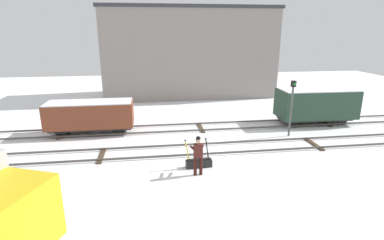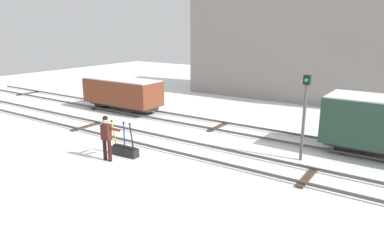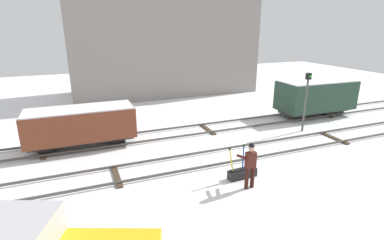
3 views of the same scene
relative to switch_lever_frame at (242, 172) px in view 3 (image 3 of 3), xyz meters
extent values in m
plane|color=white|center=(1.10, 1.95, -0.25)|extent=(60.00, 60.00, 0.00)
cube|color=#4C4742|center=(1.10, 1.23, -0.12)|extent=(44.00, 0.07, 0.10)
cube|color=#4C4742|center=(1.10, 2.67, -0.12)|extent=(44.00, 0.07, 0.10)
cube|color=#423323|center=(-4.76, 1.95, -0.21)|extent=(0.24, 1.94, 0.08)
cube|color=#423323|center=(6.97, 1.95, -0.21)|extent=(0.24, 1.94, 0.08)
cube|color=#4C4742|center=(1.10, 5.09, -0.12)|extent=(44.00, 0.07, 0.10)
cube|color=#4C4742|center=(1.10, 6.53, -0.12)|extent=(44.00, 0.07, 0.10)
cube|color=#423323|center=(-7.70, 5.81, -0.21)|extent=(0.24, 1.94, 0.08)
cube|color=#423323|center=(1.10, 5.81, -0.21)|extent=(0.24, 1.94, 0.08)
cube|color=#423323|center=(9.90, 5.81, -0.21)|extent=(0.24, 1.94, 0.08)
cube|color=black|center=(0.00, 0.00, -0.07)|extent=(1.26, 0.43, 0.36)
cube|color=black|center=(0.00, 0.00, 0.14)|extent=(1.13, 0.26, 0.06)
cylinder|color=yellow|center=(-0.55, -0.03, 0.63)|extent=(0.25, 0.07, 1.04)
sphere|color=black|center=(-0.65, -0.04, 1.15)|extent=(0.09, 0.09, 0.09)
cylinder|color=#1E47B7|center=(0.00, 0.00, 0.64)|extent=(0.06, 0.06, 1.05)
sphere|color=black|center=(0.00, 0.00, 1.16)|extent=(0.09, 0.09, 0.09)
cylinder|color=black|center=(0.40, 0.02, 0.63)|extent=(0.20, 0.07, 1.05)
sphere|color=black|center=(0.33, 0.02, 1.15)|extent=(0.09, 0.09, 0.09)
cylinder|color=#351511|center=(-0.30, -0.80, 0.19)|extent=(0.15, 0.15, 0.87)
cylinder|color=#351511|center=(-0.04, -0.79, 0.19)|extent=(0.15, 0.15, 0.87)
cube|color=#4C1E19|center=(-0.17, -0.80, 0.93)|extent=(0.39, 0.26, 0.62)
sphere|color=tan|center=(-0.17, -0.80, 1.39)|extent=(0.24, 0.24, 0.24)
sphere|color=black|center=(-0.17, -0.80, 1.49)|extent=(0.21, 0.21, 0.21)
cylinder|color=#4C1E19|center=(-0.39, -0.52, 0.97)|extent=(0.14, 0.59, 0.23)
cylinder|color=#4C1E19|center=(0.03, -0.52, 1.02)|extent=(0.14, 0.58, 0.32)
cylinder|color=#4C4C4C|center=(6.21, 3.57, 1.28)|extent=(0.12, 0.12, 3.06)
cube|color=black|center=(6.21, 3.57, 2.99)|extent=(0.24, 0.24, 0.36)
sphere|color=green|center=(6.21, 3.44, 2.99)|extent=(0.14, 0.14, 0.14)
cube|color=gray|center=(1.79, 17.02, 3.81)|extent=(16.09, 6.07, 8.11)
cube|color=#2D2B28|center=(-5.88, 5.81, 0.15)|extent=(4.96, 1.15, 0.20)
cube|color=brown|center=(-5.88, 5.81, 1.00)|extent=(5.22, 1.91, 1.49)
cube|color=silver|center=(-5.88, 5.81, 1.77)|extent=(5.12, 1.83, 0.06)
cylinder|color=black|center=(-7.58, 5.28, 0.10)|extent=(0.70, 0.10, 0.70)
cylinder|color=black|center=(-7.58, 6.33, 0.10)|extent=(0.70, 0.10, 0.70)
cylinder|color=black|center=(-4.19, 5.28, 0.10)|extent=(0.70, 0.10, 0.70)
cylinder|color=black|center=(-4.19, 6.33, 0.10)|extent=(0.70, 0.10, 0.70)
cube|color=#2D2B28|center=(9.13, 5.81, 0.15)|extent=(4.95, 1.45, 0.20)
cube|color=#284233|center=(9.13, 5.81, 1.20)|extent=(5.22, 2.35, 1.89)
cube|color=white|center=(9.13, 5.81, 2.17)|extent=(5.12, 2.26, 0.06)
cylinder|color=black|center=(7.44, 5.22, 0.10)|extent=(0.70, 0.11, 0.70)
cylinder|color=black|center=(7.46, 6.46, 0.10)|extent=(0.70, 0.11, 0.70)
cylinder|color=black|center=(10.80, 5.15, 0.10)|extent=(0.70, 0.11, 0.70)
cylinder|color=black|center=(10.83, 6.39, 0.10)|extent=(0.70, 0.11, 0.70)
camera|label=1|loc=(-2.19, -12.98, 5.99)|focal=28.26mm
camera|label=2|loc=(9.96, -9.75, 4.89)|focal=32.65mm
camera|label=3|loc=(-5.91, -9.32, 5.69)|focal=27.76mm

